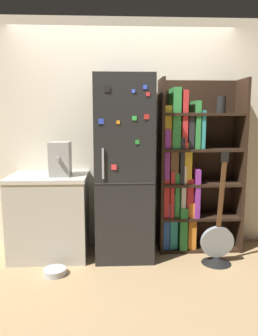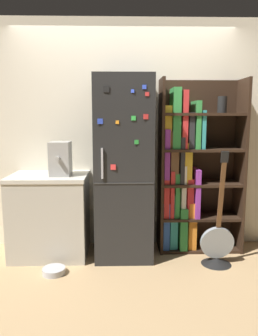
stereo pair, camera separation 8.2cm
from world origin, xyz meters
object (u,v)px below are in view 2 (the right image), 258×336
espresso_machine (60,159)px  pet_bowl (54,270)px  guitar (217,248)px  bookshelf (188,173)px  refrigerator (124,168)px

espresso_machine → pet_bowl: (-0.02, -0.45, -1.04)m
espresso_machine → guitar: bearing=-9.6°
pet_bowl → guitar: bearing=6.0°
pet_bowl → bookshelf: bearing=23.9°
refrigerator → bookshelf: 0.75m
pet_bowl → espresso_machine: bearing=87.9°
guitar → pet_bowl: size_ratio=5.33×
refrigerator → bookshelf: refrigerator is taller
refrigerator → bookshelf: bearing=12.2°
refrigerator → espresso_machine: 0.68m
refrigerator → guitar: 1.28m
refrigerator → espresso_machine: bearing=-178.1°
refrigerator → pet_bowl: bearing=-145.6°
espresso_machine → guitar: espresso_machine is taller
bookshelf → espresso_machine: size_ratio=5.37×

